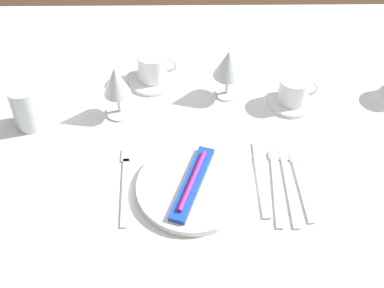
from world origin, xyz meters
TOP-DOWN VIEW (x-y plane):
  - ground_plane at (0.00, 0.00)m, footprint 6.00×6.00m
  - dining_table at (0.00, 0.00)m, footprint 1.80×1.11m
  - dinner_plate at (-0.02, -0.20)m, footprint 0.25×0.25m
  - toothbrush_package at (-0.02, -0.20)m, footprint 0.10×0.21m
  - fork_outer at (-0.17, -0.18)m, footprint 0.03×0.22m
  - dinner_knife at (0.13, -0.18)m, footprint 0.02×0.22m
  - spoon_soup at (0.16, -0.17)m, footprint 0.03×0.22m
  - spoon_dessert at (0.19, -0.17)m, footprint 0.03×0.22m
  - spoon_tea at (0.21, -0.17)m, footprint 0.03×0.20m
  - saucer_right at (-0.12, 0.18)m, footprint 0.14×0.14m
  - coffee_cup_right at (-0.12, 0.18)m, footprint 0.10×0.08m
  - saucer_far at (0.23, 0.08)m, footprint 0.12×0.12m
  - coffee_cup_far at (0.24, 0.08)m, footprint 0.10×0.08m
  - wine_glass_centre at (0.07, 0.12)m, footprint 0.08×0.08m
  - wine_glass_left at (-0.20, 0.05)m, footprint 0.07×0.07m
  - drink_tumbler at (-0.42, 0.01)m, footprint 0.07×0.07m

SIDE VIEW (x-z plane):
  - ground_plane at x=0.00m, z-range 0.00..0.00m
  - dining_table at x=0.00m, z-range 0.29..1.03m
  - fork_outer at x=-0.17m, z-range 0.74..0.74m
  - spoon_soup at x=0.16m, z-range 0.74..0.75m
  - spoon_dessert at x=0.19m, z-range 0.74..0.75m
  - spoon_tea at x=0.21m, z-range 0.74..0.75m
  - dinner_knife at x=0.13m, z-range 0.74..0.74m
  - saucer_right at x=-0.12m, z-range 0.74..0.75m
  - saucer_far at x=0.23m, z-range 0.74..0.75m
  - dinner_plate at x=-0.02m, z-range 0.74..0.76m
  - toothbrush_package at x=-0.02m, z-range 0.75..0.78m
  - coffee_cup_far at x=0.24m, z-range 0.75..0.82m
  - coffee_cup_right at x=-0.12m, z-range 0.75..0.83m
  - drink_tumbler at x=-0.42m, z-range 0.74..0.85m
  - wine_glass_left at x=-0.20m, z-range 0.76..0.91m
  - wine_glass_centre at x=0.07m, z-range 0.77..0.90m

